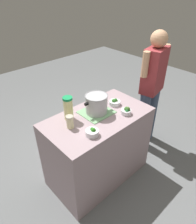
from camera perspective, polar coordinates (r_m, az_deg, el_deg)
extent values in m
plane|color=slate|center=(2.75, 0.00, -16.46)|extent=(8.00, 8.00, 0.00)
cube|color=#A18990|center=(2.43, 0.00, -9.73)|extent=(1.14, 0.64, 0.88)
cube|color=#7BAE7C|center=(2.20, -0.44, -0.03)|extent=(0.32, 0.30, 0.01)
cylinder|color=#B7B7BC|center=(2.15, -0.46, 2.22)|extent=(0.23, 0.23, 0.19)
torus|color=#99999E|center=(2.10, -0.47, 4.49)|extent=(0.24, 0.24, 0.01)
cube|color=black|center=(2.05, -3.20, 2.21)|extent=(0.04, 0.02, 0.02)
cube|color=black|center=(2.20, 2.09, 4.65)|extent=(0.04, 0.02, 0.02)
cylinder|color=#E6E491|center=(2.07, -8.14, 0.72)|extent=(0.09, 0.09, 0.23)
cylinder|color=#17904D|center=(2.00, -8.41, 3.72)|extent=(0.10, 0.10, 0.02)
ellipsoid|color=yellow|center=(2.06, -7.90, 1.66)|extent=(0.04, 0.04, 0.01)
cylinder|color=beige|center=(1.97, -7.70, -2.83)|extent=(0.07, 0.07, 0.12)
cylinder|color=#B2AD99|center=(1.94, -7.85, -1.28)|extent=(0.07, 0.07, 0.01)
cylinder|color=silver|center=(1.89, -1.65, -5.70)|extent=(0.12, 0.12, 0.05)
ellipsoid|color=#2A7225|center=(1.88, -1.64, -4.81)|extent=(0.04, 0.04, 0.04)
ellipsoid|color=#2A761C|center=(1.87, -1.27, -5.12)|extent=(0.05, 0.05, 0.05)
cylinder|color=silver|center=(2.34, 4.61, 2.55)|extent=(0.13, 0.13, 0.05)
ellipsoid|color=#3A6522|center=(2.33, 5.07, 2.94)|extent=(0.04, 0.04, 0.04)
ellipsoid|color=#266F20|center=(2.33, 4.88, 3.21)|extent=(0.04, 0.04, 0.05)
ellipsoid|color=#33752A|center=(2.32, 4.38, 2.97)|extent=(0.05, 0.05, 0.06)
cylinder|color=silver|center=(2.19, 7.72, 0.07)|extent=(0.11, 0.11, 0.05)
ellipsoid|color=#3A6827|center=(2.18, 8.17, 0.70)|extent=(0.05, 0.05, 0.06)
ellipsoid|color=#236C33|center=(2.16, 7.95, 0.23)|extent=(0.04, 0.04, 0.04)
ellipsoid|color=#3D712E|center=(2.18, 7.81, 0.74)|extent=(0.05, 0.05, 0.06)
cylinder|color=#445471|center=(2.95, 12.07, -2.11)|extent=(0.14, 0.14, 0.84)
cylinder|color=#445471|center=(3.10, 14.28, -0.63)|extent=(0.14, 0.14, 0.84)
cube|color=#983237|center=(2.70, 15.10, 10.96)|extent=(0.37, 0.26, 0.56)
sphere|color=tan|center=(2.59, 16.38, 18.77)|extent=(0.20, 0.20, 0.20)
cylinder|color=tan|center=(2.49, 12.77, 12.64)|extent=(0.08, 0.08, 0.30)
cylinder|color=tan|center=(2.83, 17.95, 14.37)|extent=(0.08, 0.08, 0.30)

